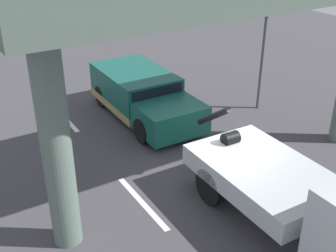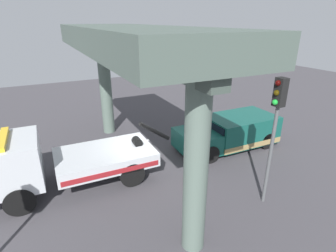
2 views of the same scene
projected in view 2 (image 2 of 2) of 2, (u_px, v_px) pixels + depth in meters
ground_plane at (144, 168)px, 11.88m from camera, size 60.00×40.00×0.10m
lane_stripe_west at (219, 126)px, 16.48m from camera, size 2.60×0.16×0.01m
lane_stripe_mid at (126, 144)px, 14.01m from camera, size 2.60×0.16×0.01m
tow_truck_white at (53, 161)px, 9.95m from camera, size 7.27×2.49×2.46m
towed_van_green at (231, 132)px, 13.52m from camera, size 5.22×2.27×1.58m
overpass_structure at (131, 48)px, 9.82m from camera, size 3.60×11.42×5.90m
traffic_light_near at (276, 116)px, 8.45m from camera, size 0.39×0.32×4.49m
traffic_cone_orange at (192, 178)px, 10.52m from camera, size 0.49×0.49×0.58m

